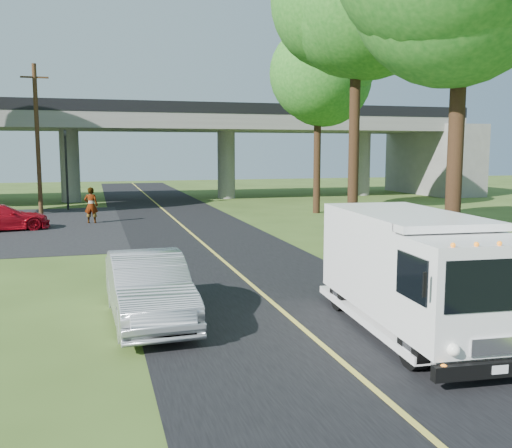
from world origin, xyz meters
name	(u,v)px	position (x,y,z in m)	size (l,w,h in m)	color
ground	(280,310)	(0.00, 0.00, 0.00)	(120.00, 120.00, 0.00)	#394F1C
road	(204,245)	(0.00, 10.00, 0.01)	(7.00, 90.00, 0.02)	black
lane_line	(204,244)	(0.00, 10.00, 0.03)	(0.12, 90.00, 0.01)	gold
overpass	(150,141)	(0.00, 32.00, 4.56)	(54.00, 10.00, 7.30)	slate
traffic_signal	(66,161)	(-6.00, 26.00, 3.20)	(0.18, 0.22, 5.20)	black
utility_pole	(37,138)	(-7.50, 24.00, 4.59)	(1.60, 0.26, 9.00)	#472D19
tree_right_mid	(363,8)	(6.41, 8.84, 9.61)	(6.62, 6.52, 12.74)	#382314
tree_right_far	(322,77)	(9.21, 19.84, 8.30)	(5.77, 5.67, 10.99)	#382314
step_van	(414,269)	(2.20, -2.44, 1.40)	(2.72, 6.30, 2.58)	white
red_sedan	(1,218)	(-8.75, 16.86, 0.65)	(1.83, 4.51, 1.31)	#A80A16
silver_sedan	(148,288)	(-3.20, 0.00, 0.78)	(1.65, 4.74, 1.56)	#95989D
pedestrian	(91,205)	(-4.51, 18.56, 0.98)	(0.71, 0.47, 1.95)	gray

